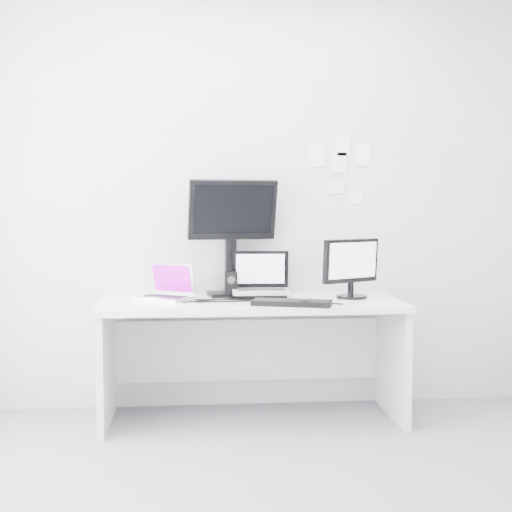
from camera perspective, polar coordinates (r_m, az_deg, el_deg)
The scene contains 16 objects.
ground at distance 3.18m, azimuth 1.76°, elevation -19.90°, with size 3.60×3.60×0.00m, color slate.
back_wall at distance 4.50m, azimuth -0.68°, elevation 4.77°, with size 3.60×3.60×0.00m, color #B5B7BA.
desk at distance 4.25m, azimuth -0.30°, elevation -8.55°, with size 1.80×0.70×0.73m, color white.
macbook at distance 4.25m, azimuth -7.55°, elevation -2.01°, with size 0.31×0.23×0.23m, color silver.
speaker at distance 4.38m, azimuth -2.06°, elevation -2.33°, with size 0.08×0.08×0.15m, color black.
dell_laptop at distance 4.30m, azimuth 0.44°, elevation -1.49°, with size 0.36×0.28×0.30m, color #A0A2A7.
rear_monitor at distance 4.38m, azimuth -2.00°, elevation 1.61°, with size 0.55×0.20×0.75m, color black.
samsung_monitor at distance 4.32m, azimuth 7.85°, elevation -0.94°, with size 0.41×0.19×0.38m, color black.
keyboard at distance 3.99m, azimuth 2.96°, elevation -3.84°, with size 0.45×0.16×0.03m, color black.
mouse at distance 3.95m, azimuth 4.09°, elevation -3.87°, with size 0.12×0.08×0.04m, color black.
wall_note_0 at distance 4.57m, azimuth 5.02°, elevation 8.14°, with size 0.10×0.00×0.14m, color white.
wall_note_1 at distance 4.59m, azimuth 6.87°, elevation 7.60°, with size 0.09×0.00×0.13m, color white.
wall_note_2 at distance 4.63m, azimuth 8.71°, elevation 8.18°, with size 0.10×0.00×0.14m, color white.
wall_note_3 at distance 4.58m, azimuth 6.61°, elevation 5.61°, with size 0.11×0.00×0.08m, color white.
wall_note_4 at distance 4.61m, azimuth 8.23°, elevation 4.74°, with size 0.08×0.00×0.08m, color white.
wall_note_5 at distance 4.61m, azimuth 7.19°, elevation 8.98°, with size 0.09×0.00×0.14m, color white.
Camera 1 is at (-0.36, -2.89, 1.29)m, focal length 48.87 mm.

